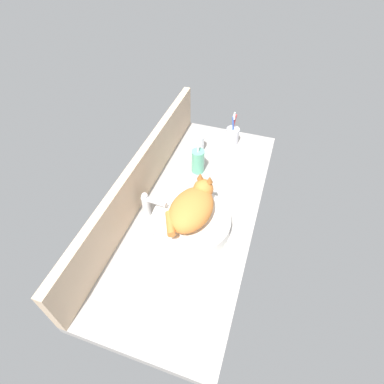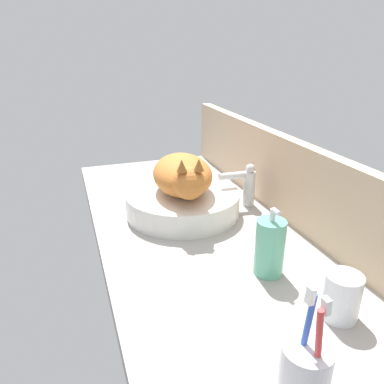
% 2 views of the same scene
% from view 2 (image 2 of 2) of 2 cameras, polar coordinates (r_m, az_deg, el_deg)
% --- Properties ---
extents(ground_plane, '(1.32, 0.56, 0.04)m').
position_cam_2_polar(ground_plane, '(1.06, 1.42, -6.50)').
color(ground_plane, '#9E9993').
extents(backsplash_panel, '(1.32, 0.04, 0.23)m').
position_cam_2_polar(backsplash_panel, '(1.11, 14.31, 2.03)').
color(backsplash_panel, '#CCAD8C').
rests_on(backsplash_panel, ground_plane).
extents(sink_basin, '(0.34, 0.34, 0.07)m').
position_cam_2_polar(sink_basin, '(1.12, -1.43, -1.60)').
color(sink_basin, silver).
rests_on(sink_basin, ground_plane).
extents(cat, '(0.32, 0.20, 0.14)m').
position_cam_2_polar(cat, '(1.08, -1.32, 2.61)').
color(cat, '#CC7533').
rests_on(cat, sink_basin).
extents(faucet, '(0.04, 0.12, 0.14)m').
position_cam_2_polar(faucet, '(1.17, 8.23, 1.26)').
color(faucet, silver).
rests_on(faucet, ground_plane).
extents(soap_dispenser, '(0.06, 0.06, 0.16)m').
position_cam_2_polar(soap_dispenser, '(0.84, 11.76, -8.23)').
color(soap_dispenser, '#60B793').
rests_on(soap_dispenser, ground_plane).
extents(toothbrush_cup, '(0.07, 0.07, 0.19)m').
position_cam_2_polar(toothbrush_cup, '(0.61, 16.82, -24.73)').
color(toothbrush_cup, silver).
rests_on(toothbrush_cup, ground_plane).
extents(water_glass, '(0.07, 0.07, 0.09)m').
position_cam_2_polar(water_glass, '(0.77, 21.78, -14.84)').
color(water_glass, white).
rests_on(water_glass, ground_plane).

